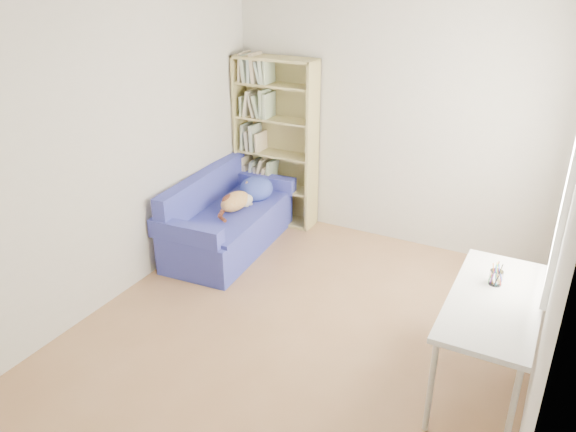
# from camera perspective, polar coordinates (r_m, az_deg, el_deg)

# --- Properties ---
(ground) EXTENTS (4.00, 4.00, 0.00)m
(ground) POSITION_cam_1_polar(r_m,az_deg,el_deg) (4.78, 1.50, -11.57)
(ground) COLOR olive
(ground) RESTS_ON ground
(room_shell) EXTENTS (3.54, 4.04, 2.62)m
(room_shell) POSITION_cam_1_polar(r_m,az_deg,el_deg) (4.02, 3.25, 7.41)
(room_shell) COLOR silver
(room_shell) RESTS_ON ground
(sofa) EXTENTS (0.88, 1.66, 0.79)m
(sofa) POSITION_cam_1_polar(r_m,az_deg,el_deg) (5.98, -6.08, -0.34)
(sofa) COLOR navy
(sofa) RESTS_ON ground
(bookshelf) EXTENTS (0.94, 0.29, 1.88)m
(bookshelf) POSITION_cam_1_polar(r_m,az_deg,el_deg) (6.37, -1.24, 6.81)
(bookshelf) COLOR tan
(bookshelf) RESTS_ON ground
(desk) EXTENTS (0.59, 1.28, 0.75)m
(desk) POSITION_cam_1_polar(r_m,az_deg,el_deg) (4.09, 20.21, -8.68)
(desk) COLOR white
(desk) RESTS_ON ground
(pen_cup) EXTENTS (0.09, 0.09, 0.18)m
(pen_cup) POSITION_cam_1_polar(r_m,az_deg,el_deg) (4.19, 20.38, -5.74)
(pen_cup) COLOR white
(pen_cup) RESTS_ON desk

